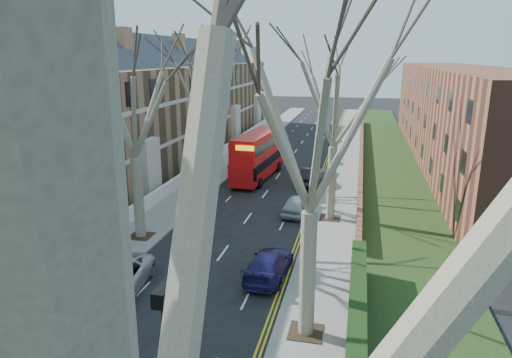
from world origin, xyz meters
The scene contains 17 objects.
pavement_left centered at (-6.00, 39.00, 0.06)m, with size 3.00×102.00×0.12m, color slate.
pavement_right centered at (6.00, 39.00, 0.06)m, with size 3.00×102.00×0.12m, color slate.
terrace_left centered at (-13.65, 31.00, 5.53)m, with size 9.70×78.00×13.60m.
flats_right centered at (17.46, 43.00, 4.98)m, with size 13.97×54.00×10.00m.
front_wall_left centered at (-7.65, 31.00, 0.62)m, with size 0.30×78.00×1.00m.
grass_verge_right centered at (10.50, 39.00, 0.15)m, with size 6.00×102.00×0.06m.
tree_left_mid centered at (-5.70, 6.00, 9.56)m, with size 10.50×10.50×14.71m.
tree_left_far centered at (-5.70, 16.00, 9.24)m, with size 10.15×10.15×14.22m.
tree_left_dist centered at (-5.70, 28.00, 9.56)m, with size 10.50×10.50×14.71m.
tree_right_near centered at (5.70, -6.00, 9.86)m, with size 10.85×10.85×15.20m.
tree_right_mid centered at (5.70, 8.00, 9.56)m, with size 10.50×10.50×14.71m.
tree_right_far centered at (5.70, 22.00, 9.24)m, with size 10.15×10.15×14.22m.
double_decker_bus centered at (-1.68, 31.83, 2.06)m, with size 3.15×10.11×4.20m.
car_left_far centered at (-3.63, 9.46, 0.72)m, with size 2.38×5.17×1.44m, color #AFB0B5.
car_right_near centered at (3.19, 12.75, 0.68)m, with size 1.90×4.66×1.35m, color #1C1855.
car_right_mid centered at (3.30, 22.76, 0.70)m, with size 1.66×4.13×1.41m, color #989CA0.
car_right_far centered at (3.42, 30.83, 0.76)m, with size 1.60×4.59×1.51m, color black.
Camera 1 is at (7.39, -8.51, 11.16)m, focal length 32.00 mm.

